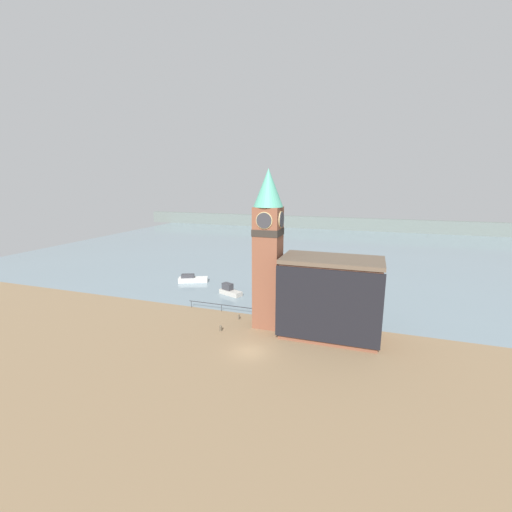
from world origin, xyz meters
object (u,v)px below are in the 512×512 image
at_px(boat_far, 192,279).
at_px(mooring_bollard_far, 221,328).
at_px(boat_near, 230,291).
at_px(clock_tower, 268,245).
at_px(pier_building, 330,298).
at_px(mooring_bollard_near, 239,317).

distance_m(boat_far, mooring_bollard_far, 24.25).
xyz_separation_m(boat_near, boat_far, (-10.15, 4.77, -0.10)).
distance_m(clock_tower, mooring_bollard_far, 12.66).
height_order(boat_far, mooring_bollard_far, boat_far).
bearing_deg(mooring_bollard_far, clock_tower, 35.83).
distance_m(pier_building, boat_far, 33.16).
bearing_deg(clock_tower, boat_far, 143.06).
height_order(boat_near, mooring_bollard_near, boat_near).
height_order(clock_tower, boat_near, clock_tower).
height_order(clock_tower, mooring_bollard_far, clock_tower).
height_order(mooring_bollard_near, mooring_bollard_far, mooring_bollard_far).
distance_m(clock_tower, boat_near, 17.98).
height_order(boat_near, mooring_bollard_far, boat_near).
distance_m(pier_building, mooring_bollard_near, 13.87).
bearing_deg(boat_far, pier_building, -52.06).
distance_m(boat_near, mooring_bollard_near, 11.35).
xyz_separation_m(clock_tower, mooring_bollard_far, (-5.34, -3.86, -10.82)).
relative_size(clock_tower, pier_building, 1.70).
bearing_deg(mooring_bollard_near, pier_building, -5.61).
bearing_deg(clock_tower, mooring_bollard_near, 172.24).
bearing_deg(boat_far, mooring_bollard_near, -65.96).
bearing_deg(boat_far, boat_near, -48.29).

